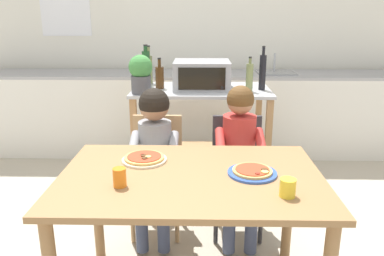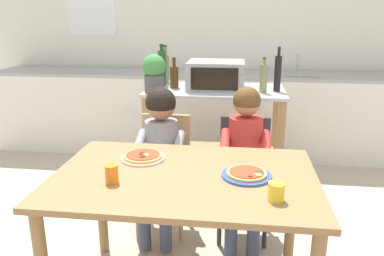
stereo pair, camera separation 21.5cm
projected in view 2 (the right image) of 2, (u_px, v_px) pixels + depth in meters
name	position (u px, v px, depth m)	size (l,w,h in m)	color
ground_plane	(204.00, 204.00, 3.17)	(10.89, 10.89, 0.00)	#B7AD99
back_wall_tiled	(219.00, 27.00, 4.38)	(5.45, 0.14, 2.70)	white
kitchen_counter	(215.00, 113.00, 4.26)	(4.90, 0.60, 1.08)	silver
kitchen_island_cart	(215.00, 122.00, 3.32)	(1.15, 0.64, 0.89)	#B7BABF
toaster_oven	(216.00, 75.00, 3.20)	(0.46, 0.40, 0.23)	#999BA0
bottle_clear_vinegar	(278.00, 73.00, 3.09)	(0.06, 0.06, 0.36)	black
bottle_slim_sauce	(165.00, 68.00, 3.48)	(0.07, 0.07, 0.33)	olive
bottle_squat_spirits	(162.00, 67.00, 3.36)	(0.07, 0.07, 0.35)	#1E4723
bottle_tall_green_wine	(264.00, 78.00, 3.05)	(0.06, 0.06, 0.28)	olive
bottle_dark_olive_oil	(174.00, 76.00, 3.25)	(0.07, 0.07, 0.26)	#4C2D14
potted_herb_plant	(154.00, 72.00, 3.04)	(0.19, 0.19, 0.30)	#4C4C51
dining_table	(185.00, 193.00, 1.95)	(1.30, 0.86, 0.74)	olive
dining_chair_left	(164.00, 164.00, 2.73)	(0.36, 0.36, 0.81)	tan
dining_chair_right	(244.00, 168.00, 2.66)	(0.36, 0.36, 0.81)	#333338
child_in_grey_shirt	(160.00, 144.00, 2.56)	(0.32, 0.42, 1.02)	#424C6B
child_in_red_shirt	(245.00, 149.00, 2.49)	(0.32, 0.42, 1.04)	#424C6B
pizza_plate_cream	(143.00, 157.00, 2.11)	(0.24, 0.24, 0.03)	beige
pizza_plate_blue_rimmed	(247.00, 174.00, 1.88)	(0.24, 0.24, 0.03)	#3356B7
drinking_cup_orange	(112.00, 174.00, 1.81)	(0.06, 0.06, 0.09)	orange
drinking_cup_yellow	(276.00, 192.00, 1.64)	(0.07, 0.07, 0.08)	yellow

